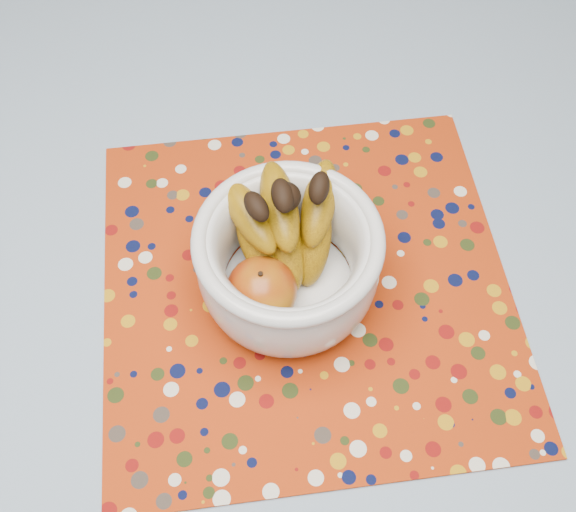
{
  "coord_description": "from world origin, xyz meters",
  "views": [
    {
      "loc": [
        0.08,
        -0.29,
        1.42
      ],
      "look_at": [
        0.09,
        0.06,
        0.83
      ],
      "focal_mm": 42.0,
      "sensor_mm": 36.0,
      "label": 1
    }
  ],
  "objects": [
    {
      "name": "table",
      "position": [
        0.0,
        0.0,
        0.67
      ],
      "size": [
        1.2,
        1.2,
        0.75
      ],
      "color": "brown",
      "rests_on": "ground"
    },
    {
      "name": "tablecloth",
      "position": [
        0.0,
        0.0,
        0.76
      ],
      "size": [
        1.32,
        1.32,
        0.01
      ],
      "primitive_type": "cube",
      "color": "#6180A1",
      "rests_on": "table"
    },
    {
      "name": "placemat",
      "position": [
        0.11,
        0.06,
        0.76
      ],
      "size": [
        0.49,
        0.49,
        0.0
      ],
      "primitive_type": "cube",
      "rotation": [
        0.0,
        0.0,
        0.1
      ],
      "color": "#9C2A08",
      "rests_on": "tablecloth"
    },
    {
      "name": "fruit_bowl",
      "position": [
        0.09,
        0.06,
        0.83
      ],
      "size": [
        0.2,
        0.2,
        0.16
      ],
      "color": "silver",
      "rests_on": "placemat"
    }
  ]
}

